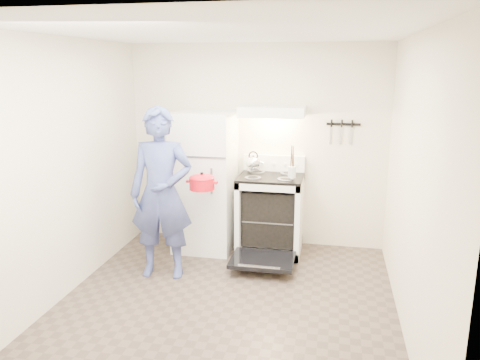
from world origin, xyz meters
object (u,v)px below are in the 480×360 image
stove_body (270,215)px  person (161,194)px  tea_kettle (253,162)px  dutch_oven (202,184)px  refrigerator (205,181)px

stove_body → person: (-1.04, -0.90, 0.46)m
tea_kettle → person: size_ratio=0.14×
person → stove_body: bearing=33.7°
dutch_oven → person: bearing=-146.8°
person → refrigerator: bearing=68.2°
refrigerator → tea_kettle: (0.57, 0.16, 0.23)m
refrigerator → person: bearing=-104.9°
person → dutch_oven: size_ratio=5.31×
tea_kettle → stove_body: bearing=-29.5°
refrigerator → dutch_oven: (0.14, -0.63, 0.13)m
stove_body → tea_kettle: bearing=150.5°
refrigerator → dutch_oven: 0.66m
stove_body → tea_kettle: 0.68m
tea_kettle → dutch_oven: 0.90m
refrigerator → stove_body: (0.81, 0.02, -0.39)m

